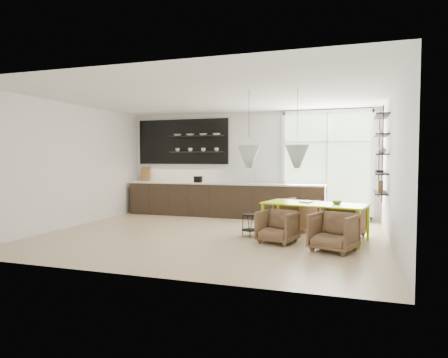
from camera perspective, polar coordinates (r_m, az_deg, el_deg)
room at (r=9.16m, az=3.85°, el=1.99°), size 7.02×6.01×2.91m
kitchen_run at (r=11.09m, az=-0.52°, el=-2.29°), size 5.54×0.69×2.75m
right_shelving at (r=8.96m, az=21.48°, el=2.98°), size 0.26×1.22×1.90m
dining_table at (r=8.16m, az=12.82°, el=-3.73°), size 2.14×1.31×0.73m
armchair_back_left at (r=9.14m, az=10.35°, el=-5.01°), size 1.06×1.07×0.71m
armchair_back_right at (r=8.69m, az=17.06°, el=-5.77°), size 0.89×0.90×0.63m
armchair_front_left at (r=7.76m, az=7.68°, el=-6.75°), size 0.82×0.83×0.62m
armchair_front_right at (r=7.26m, az=15.39°, el=-7.34°), size 0.92×0.93×0.67m
wire_stool at (r=8.37m, az=3.76°, el=-6.14°), size 0.36×0.36×0.46m
table_book at (r=8.31m, az=10.93°, el=-3.15°), size 0.27×0.34×0.03m
table_bowl at (r=8.10m, az=15.82°, el=-3.25°), size 0.21×0.21×0.06m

